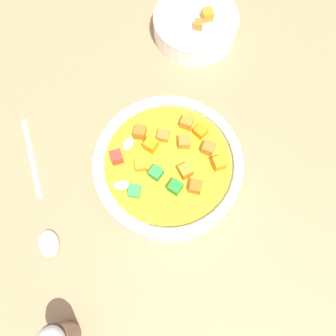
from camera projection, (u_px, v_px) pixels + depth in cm
name	position (u px, v px, depth cm)	size (l,w,h in cm)	color
ground_plane	(168.00, 176.00, 48.40)	(140.00, 140.00, 2.00)	#9E754F
soup_bowl_main	(168.00, 167.00, 44.94)	(18.42, 18.42, 5.96)	white
spoon	(42.00, 210.00, 45.32)	(8.76, 18.90, 1.03)	silver
side_bowl_small	(195.00, 24.00, 53.43)	(12.62, 12.62, 4.56)	white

